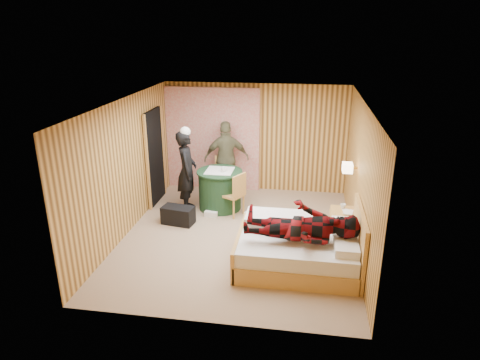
% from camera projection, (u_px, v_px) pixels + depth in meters
% --- Properties ---
extents(floor, '(4.20, 5.00, 0.01)m').
position_uv_depth(floor, '(239.00, 236.00, 8.00)').
color(floor, tan).
rests_on(floor, ground).
extents(ceiling, '(4.20, 5.00, 0.01)m').
position_uv_depth(ceiling, '(238.00, 102.00, 7.14)').
color(ceiling, white).
rests_on(ceiling, wall_back).
extents(wall_back, '(4.20, 0.02, 2.50)m').
position_uv_depth(wall_back, '(255.00, 138.00, 9.89)').
color(wall_back, '#E0AC56').
rests_on(wall_back, floor).
extents(wall_left, '(0.02, 5.00, 2.50)m').
position_uv_depth(wall_left, '(126.00, 167.00, 7.88)').
color(wall_left, '#E0AC56').
rests_on(wall_left, floor).
extents(wall_right, '(0.02, 5.00, 2.50)m').
position_uv_depth(wall_right, '(360.00, 179.00, 7.27)').
color(wall_right, '#E0AC56').
rests_on(wall_right, floor).
extents(curtain, '(2.20, 0.08, 2.40)m').
position_uv_depth(curtain, '(213.00, 139.00, 9.99)').
color(curtain, beige).
rests_on(curtain, floor).
extents(doorway, '(0.06, 0.90, 2.05)m').
position_uv_depth(doorway, '(155.00, 157.00, 9.25)').
color(doorway, black).
rests_on(doorway, floor).
extents(wall_lamp, '(0.26, 0.24, 0.16)m').
position_uv_depth(wall_lamp, '(348.00, 168.00, 7.70)').
color(wall_lamp, gold).
rests_on(wall_lamp, wall_right).
extents(bed, '(1.96, 1.51, 1.04)m').
position_uv_depth(bed, '(299.00, 248.00, 6.97)').
color(bed, '#E3A95D').
rests_on(bed, floor).
extents(nightstand, '(0.45, 0.60, 0.58)m').
position_uv_depth(nightstand, '(342.00, 226.00, 7.72)').
color(nightstand, '#E3A95D').
rests_on(nightstand, floor).
extents(round_table, '(0.96, 0.96, 0.85)m').
position_uv_depth(round_table, '(220.00, 189.00, 9.08)').
color(round_table, '#1D4021').
rests_on(round_table, floor).
extents(chair_far, '(0.54, 0.54, 0.93)m').
position_uv_depth(chair_far, '(225.00, 173.00, 9.74)').
color(chair_far, '#E3A95D').
rests_on(chair_far, floor).
extents(chair_near, '(0.56, 0.56, 0.92)m').
position_uv_depth(chair_near, '(235.00, 191.00, 8.69)').
color(chair_near, '#E3A95D').
rests_on(chair_near, floor).
extents(duffel_bag, '(0.67, 0.43, 0.35)m').
position_uv_depth(duffel_bag, '(178.00, 215.00, 8.45)').
color(duffel_bag, black).
rests_on(duffel_bag, floor).
extents(sneaker_left, '(0.27, 0.14, 0.12)m').
position_uv_depth(sneaker_left, '(211.00, 214.00, 8.78)').
color(sneaker_left, white).
rests_on(sneaker_left, floor).
extents(sneaker_right, '(0.26, 0.17, 0.11)m').
position_uv_depth(sneaker_right, '(250.00, 215.00, 8.74)').
color(sneaker_right, white).
rests_on(sneaker_right, floor).
extents(woman_standing, '(0.53, 0.70, 1.72)m').
position_uv_depth(woman_standing, '(187.00, 171.00, 8.87)').
color(woman_standing, black).
rests_on(woman_standing, floor).
extents(man_at_table, '(1.08, 0.65, 1.72)m').
position_uv_depth(man_at_table, '(227.00, 159.00, 9.68)').
color(man_at_table, brown).
rests_on(man_at_table, floor).
extents(man_on_bed, '(0.86, 0.67, 1.77)m').
position_uv_depth(man_on_bed, '(302.00, 218.00, 6.53)').
color(man_on_bed, '#67090D').
rests_on(man_on_bed, bed).
extents(book_lower, '(0.20, 0.25, 0.02)m').
position_uv_depth(book_lower, '(344.00, 212.00, 7.57)').
color(book_lower, white).
rests_on(book_lower, nightstand).
extents(book_upper, '(0.21, 0.25, 0.02)m').
position_uv_depth(book_upper, '(344.00, 211.00, 7.57)').
color(book_upper, white).
rests_on(book_upper, nightstand).
extents(cup_nightstand, '(0.13, 0.13, 0.09)m').
position_uv_depth(cup_nightstand, '(343.00, 206.00, 7.73)').
color(cup_nightstand, white).
rests_on(cup_nightstand, nightstand).
extents(cup_table, '(0.14, 0.14, 0.10)m').
position_uv_depth(cup_table, '(224.00, 169.00, 8.86)').
color(cup_table, white).
rests_on(cup_table, round_table).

